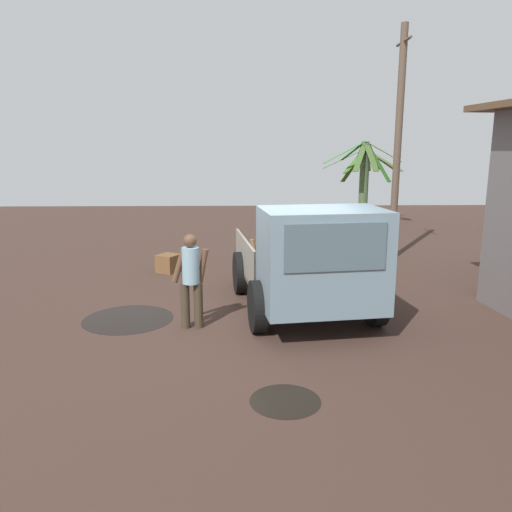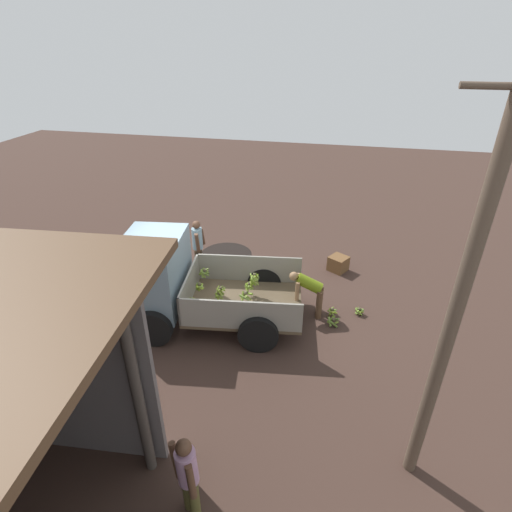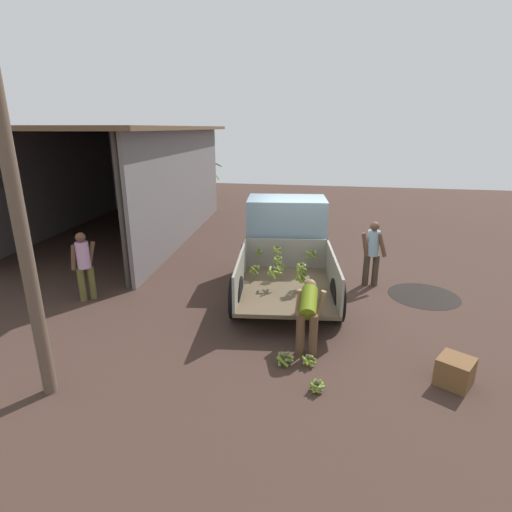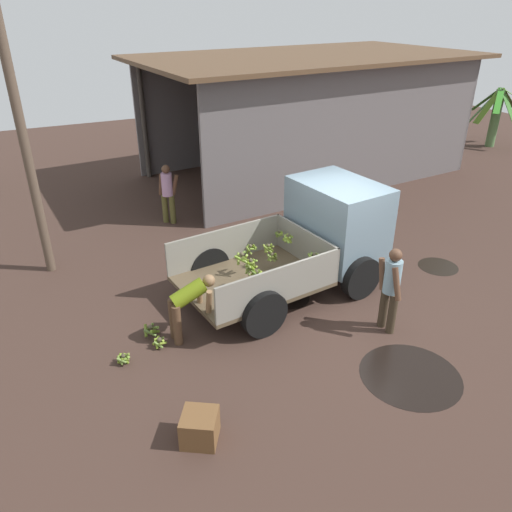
% 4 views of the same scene
% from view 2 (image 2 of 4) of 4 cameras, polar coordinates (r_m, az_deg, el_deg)
% --- Properties ---
extents(ground, '(36.00, 36.00, 0.00)m').
position_cam_2_polar(ground, '(10.48, -10.14, -6.73)').
color(ground, '#3D2B23').
extents(mud_patch_0, '(0.89, 0.89, 0.01)m').
position_cam_2_polar(mud_patch_0, '(10.10, -5.30, -7.89)').
color(mud_patch_0, black).
rests_on(mud_patch_0, ground).
extents(mud_patch_1, '(0.87, 0.87, 0.01)m').
position_cam_2_polar(mud_patch_1, '(11.82, -22.15, -4.14)').
color(mud_patch_1, black).
rests_on(mud_patch_1, ground).
extents(mud_patch_2, '(1.61, 1.61, 0.01)m').
position_cam_2_polar(mud_patch_2, '(12.59, -4.28, 0.26)').
color(mud_patch_2, black).
rests_on(mud_patch_2, ground).
extents(cargo_truck, '(4.33, 2.67, 2.07)m').
position_cam_2_polar(cargo_truck, '(9.50, -11.99, -3.20)').
color(cargo_truck, brown).
rests_on(cargo_truck, ground).
extents(utility_pole, '(1.09, 0.19, 6.09)m').
position_cam_2_polar(utility_pole, '(5.50, 26.65, -6.88)').
color(utility_pole, brown).
rests_on(utility_pole, ground).
extents(person_foreground_visitor, '(0.31, 0.64, 1.62)m').
position_cam_2_polar(person_foreground_visitor, '(11.30, -8.28, 1.61)').
color(person_foreground_visitor, '#3C3022').
rests_on(person_foreground_visitor, ground).
extents(person_worker_loading, '(0.84, 0.56, 1.15)m').
position_cam_2_polar(person_worker_loading, '(9.66, 7.71, -4.79)').
color(person_worker_loading, brown).
rests_on(person_worker_loading, ground).
extents(person_bystander_near_shed, '(0.52, 0.45, 1.58)m').
position_cam_2_polar(person_bystander_near_shed, '(6.18, -9.74, -28.53)').
color(person_bystander_near_shed, brown).
rests_on(person_bystander_near_shed, ground).
extents(banana_bunch_on_ground_0, '(0.31, 0.30, 0.22)m').
position_cam_2_polar(banana_bunch_on_ground_0, '(9.73, 10.97, -9.11)').
color(banana_bunch_on_ground_0, brown).
rests_on(banana_bunch_on_ground_0, ground).
extents(banana_bunch_on_ground_1, '(0.24, 0.25, 0.19)m').
position_cam_2_polar(banana_bunch_on_ground_1, '(10.22, 14.54, -7.60)').
color(banana_bunch_on_ground_1, '#423C2B').
rests_on(banana_bunch_on_ground_1, ground).
extents(banana_bunch_on_ground_2, '(0.26, 0.26, 0.21)m').
position_cam_2_polar(banana_bunch_on_ground_2, '(10.05, 10.84, -7.72)').
color(banana_bunch_on_ground_2, '#48412E').
rests_on(banana_bunch_on_ground_2, ground).
extents(wooden_crate_0, '(0.66, 0.66, 0.44)m').
position_cam_2_polar(wooden_crate_0, '(11.86, 11.66, -1.07)').
color(wooden_crate_0, brown).
rests_on(wooden_crate_0, ground).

